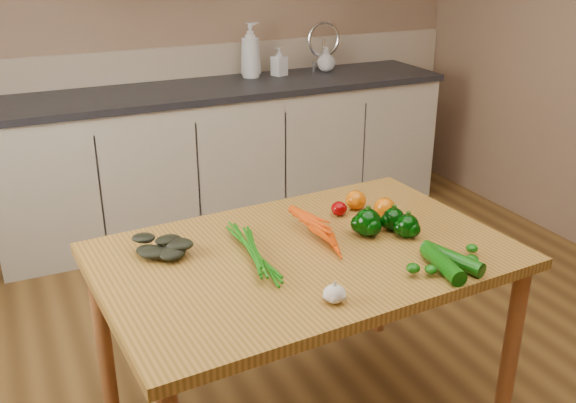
{
  "coord_description": "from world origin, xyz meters",
  "views": [
    {
      "loc": [
        -1.08,
        -1.51,
        1.75
      ],
      "look_at": [
        -0.15,
        0.49,
        0.83
      ],
      "focal_mm": 40.0,
      "sensor_mm": 36.0,
      "label": 1
    }
  ],
  "objects_px": {
    "soap_bottle_a": "(251,50)",
    "tomato_c": "(385,207)",
    "soap_bottle_c": "(326,59)",
    "leafy_greens": "(158,242)",
    "tomato_a": "(339,209)",
    "carrot_bunch": "(298,236)",
    "zucchini_b": "(443,264)",
    "pepper_a": "(368,223)",
    "garlic_bulb": "(334,294)",
    "pepper_c": "(407,226)",
    "pepper_b": "(394,219)",
    "tomato_b": "(356,200)",
    "table": "(305,272)",
    "soap_bottle_b": "(279,61)",
    "zucchini_a": "(452,258)"
  },
  "relations": [
    {
      "from": "soap_bottle_c",
      "to": "pepper_a",
      "type": "distance_m",
      "value": 2.25
    },
    {
      "from": "pepper_c",
      "to": "table",
      "type": "bearing_deg",
      "value": 172.02
    },
    {
      "from": "soap_bottle_a",
      "to": "zucchini_b",
      "type": "xyz_separation_m",
      "value": [
        -0.31,
        -2.4,
        -0.3
      ]
    },
    {
      "from": "soap_bottle_a",
      "to": "pepper_a",
      "type": "height_order",
      "value": "soap_bottle_a"
    },
    {
      "from": "carrot_bunch",
      "to": "zucchini_b",
      "type": "xyz_separation_m",
      "value": [
        0.34,
        -0.36,
        -0.01
      ]
    },
    {
      "from": "carrot_bunch",
      "to": "zucchini_b",
      "type": "distance_m",
      "value": 0.5
    },
    {
      "from": "tomato_b",
      "to": "zucchini_b",
      "type": "bearing_deg",
      "value": -90.74
    },
    {
      "from": "leafy_greens",
      "to": "tomato_a",
      "type": "bearing_deg",
      "value": 2.73
    },
    {
      "from": "leafy_greens",
      "to": "tomato_b",
      "type": "bearing_deg",
      "value": 4.44
    },
    {
      "from": "pepper_a",
      "to": "soap_bottle_b",
      "type": "bearing_deg",
      "value": 74.38
    },
    {
      "from": "zucchini_b",
      "to": "garlic_bulb",
      "type": "bearing_deg",
      "value": -177.7
    },
    {
      "from": "soap_bottle_c",
      "to": "tomato_a",
      "type": "distance_m",
      "value": 2.08
    },
    {
      "from": "pepper_c",
      "to": "zucchini_a",
      "type": "relative_size",
      "value": 0.37
    },
    {
      "from": "soap_bottle_a",
      "to": "pepper_c",
      "type": "relative_size",
      "value": 4.09
    },
    {
      "from": "soap_bottle_c",
      "to": "leafy_greens",
      "type": "distance_m",
      "value": 2.5
    },
    {
      "from": "pepper_c",
      "to": "zucchini_a",
      "type": "height_order",
      "value": "pepper_c"
    },
    {
      "from": "tomato_a",
      "to": "zucchini_a",
      "type": "bearing_deg",
      "value": -75.02
    },
    {
      "from": "soap_bottle_a",
      "to": "tomato_c",
      "type": "xyz_separation_m",
      "value": [
        -0.24,
        -1.95,
        -0.29
      ]
    },
    {
      "from": "pepper_a",
      "to": "zucchini_a",
      "type": "height_order",
      "value": "pepper_a"
    },
    {
      "from": "garlic_bulb",
      "to": "leafy_greens",
      "type": "bearing_deg",
      "value": 127.26
    },
    {
      "from": "zucchini_b",
      "to": "table",
      "type": "bearing_deg",
      "value": 136.54
    },
    {
      "from": "leafy_greens",
      "to": "tomato_c",
      "type": "distance_m",
      "value": 0.87
    },
    {
      "from": "soap_bottle_b",
      "to": "garlic_bulb",
      "type": "relative_size",
      "value": 2.78
    },
    {
      "from": "soap_bottle_a",
      "to": "tomato_b",
      "type": "bearing_deg",
      "value": 159.61
    },
    {
      "from": "table",
      "to": "carrot_bunch",
      "type": "xyz_separation_m",
      "value": [
        -0.0,
        0.05,
        0.12
      ]
    },
    {
      "from": "pepper_a",
      "to": "pepper_c",
      "type": "xyz_separation_m",
      "value": [
        0.12,
        -0.07,
        -0.01
      ]
    },
    {
      "from": "soap_bottle_a",
      "to": "leafy_greens",
      "type": "height_order",
      "value": "soap_bottle_a"
    },
    {
      "from": "pepper_b",
      "to": "tomato_b",
      "type": "xyz_separation_m",
      "value": [
        -0.03,
        0.23,
        -0.0
      ]
    },
    {
      "from": "carrot_bunch",
      "to": "tomato_b",
      "type": "distance_m",
      "value": 0.4
    },
    {
      "from": "table",
      "to": "garlic_bulb",
      "type": "bearing_deg",
      "value": -105.75
    },
    {
      "from": "tomato_b",
      "to": "zucchini_b",
      "type": "relative_size",
      "value": 0.39
    },
    {
      "from": "pepper_b",
      "to": "tomato_c",
      "type": "xyz_separation_m",
      "value": [
        0.04,
        0.12,
        -0.0
      ]
    },
    {
      "from": "tomato_b",
      "to": "soap_bottle_b",
      "type": "bearing_deg",
      "value": 75.0
    },
    {
      "from": "zucchini_b",
      "to": "zucchini_a",
      "type": "bearing_deg",
      "value": 21.79
    },
    {
      "from": "tomato_a",
      "to": "zucchini_b",
      "type": "relative_size",
      "value": 0.29
    },
    {
      "from": "carrot_bunch",
      "to": "pepper_b",
      "type": "distance_m",
      "value": 0.37
    },
    {
      "from": "leafy_greens",
      "to": "zucchini_a",
      "type": "xyz_separation_m",
      "value": [
        0.85,
        -0.48,
        -0.02
      ]
    },
    {
      "from": "garlic_bulb",
      "to": "pepper_c",
      "type": "bearing_deg",
      "value": 31.92
    },
    {
      "from": "table",
      "to": "garlic_bulb",
      "type": "height_order",
      "value": "garlic_bulb"
    },
    {
      "from": "tomato_a",
      "to": "tomato_c",
      "type": "relative_size",
      "value": 0.75
    },
    {
      "from": "carrot_bunch",
      "to": "pepper_a",
      "type": "relative_size",
      "value": 2.61
    },
    {
      "from": "soap_bottle_b",
      "to": "tomato_b",
      "type": "distance_m",
      "value": 1.89
    },
    {
      "from": "table",
      "to": "garlic_bulb",
      "type": "xyz_separation_m",
      "value": [
        -0.07,
        -0.33,
        0.11
      ]
    },
    {
      "from": "soap_bottle_c",
      "to": "pepper_c",
      "type": "height_order",
      "value": "soap_bottle_c"
    },
    {
      "from": "soap_bottle_b",
      "to": "zucchini_a",
      "type": "height_order",
      "value": "soap_bottle_b"
    },
    {
      "from": "carrot_bunch",
      "to": "zucchini_a",
      "type": "relative_size",
      "value": 1.15
    },
    {
      "from": "leafy_greens",
      "to": "tomato_c",
      "type": "xyz_separation_m",
      "value": [
        0.87,
        -0.05,
        -0.01
      ]
    },
    {
      "from": "leafy_greens",
      "to": "table",
      "type": "bearing_deg",
      "value": -21.52
    },
    {
      "from": "pepper_a",
      "to": "tomato_c",
      "type": "bearing_deg",
      "value": 38.13
    },
    {
      "from": "soap_bottle_a",
      "to": "pepper_b",
      "type": "xyz_separation_m",
      "value": [
        -0.27,
        -2.07,
        -0.28
      ]
    }
  ]
}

